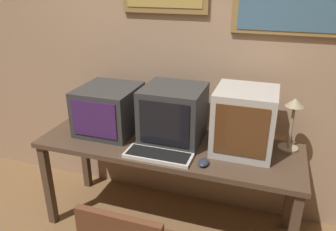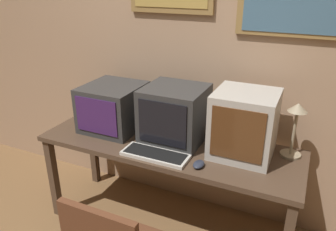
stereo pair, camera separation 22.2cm
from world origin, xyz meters
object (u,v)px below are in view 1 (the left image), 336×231
at_px(monitor_center, 173,114).
at_px(desk_clock, 75,115).
at_px(monitor_left, 109,109).
at_px(desk_lamp, 293,116).
at_px(monitor_right, 244,121).
at_px(mouse_near_keyboard, 204,162).
at_px(keyboard_main, 158,155).

xyz_separation_m(monitor_center, desk_clock, (-0.83, 0.03, -0.13)).
bearing_deg(monitor_left, desk_lamp, 5.07).
distance_m(monitor_right, desk_lamp, 0.32).
xyz_separation_m(monitor_left, mouse_near_keyboard, (0.79, -0.27, -0.15)).
relative_size(monitor_right, desk_clock, 3.31).
xyz_separation_m(monitor_left, monitor_right, (0.99, 0.01, 0.04)).
relative_size(mouse_near_keyboard, desk_lamp, 0.28).
distance_m(keyboard_main, mouse_near_keyboard, 0.30).
height_order(monitor_center, desk_clock, monitor_center).
height_order(keyboard_main, desk_clock, desk_clock).
relative_size(monitor_right, mouse_near_keyboard, 4.17).
bearing_deg(monitor_left, monitor_center, 1.45).
relative_size(monitor_left, keyboard_main, 0.99).
bearing_deg(mouse_near_keyboard, monitor_left, 161.30).
relative_size(monitor_center, mouse_near_keyboard, 4.05).
height_order(monitor_center, mouse_near_keyboard, monitor_center).
relative_size(mouse_near_keyboard, desk_clock, 0.79).
bearing_deg(mouse_near_keyboard, keyboard_main, -179.82).
distance_m(mouse_near_keyboard, desk_clock, 1.16).
xyz_separation_m(monitor_left, keyboard_main, (0.49, -0.27, -0.16)).
height_order(monitor_left, keyboard_main, monitor_left).
xyz_separation_m(monitor_right, desk_lamp, (0.30, 0.11, 0.03)).
xyz_separation_m(desk_clock, desk_lamp, (1.62, 0.07, 0.18)).
relative_size(monitor_left, desk_clock, 3.42).
bearing_deg(monitor_center, desk_clock, 178.11).
bearing_deg(desk_lamp, monitor_left, -174.93).
height_order(desk_clock, desk_lamp, desk_lamp).
distance_m(keyboard_main, desk_lamp, 0.92).
bearing_deg(monitor_right, monitor_center, 179.31).
bearing_deg(keyboard_main, mouse_near_keyboard, 0.18).
height_order(keyboard_main, mouse_near_keyboard, mouse_near_keyboard).
bearing_deg(desk_lamp, desk_clock, -177.37).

